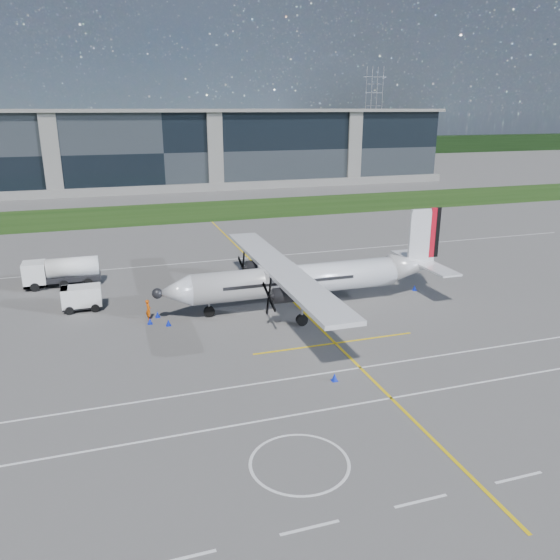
{
  "coord_description": "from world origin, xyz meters",
  "views": [
    {
      "loc": [
        -11.5,
        -38.34,
        15.82
      ],
      "look_at": [
        0.91,
        0.23,
        3.0
      ],
      "focal_mm": 35.0,
      "sensor_mm": 36.0,
      "label": 1
    }
  ],
  "objects": [
    {
      "name": "ground",
      "position": [
        0.0,
        40.0,
        0.0
      ],
      "size": [
        400.0,
        400.0,
        0.0
      ],
      "primitive_type": "plane",
      "color": "#5B5856",
      "rests_on": "ground"
    },
    {
      "name": "safety_cone_stbdwing",
      "position": [
        1.32,
        13.77,
        0.25
      ],
      "size": [
        0.36,
        0.36,
        0.5
      ],
      "primitive_type": "cone",
      "color": "#0B20C1",
      "rests_on": "ground"
    },
    {
      "name": "turboprop_aircraft",
      "position": [
        3.71,
        1.76,
        3.82
      ],
      "size": [
        24.57,
        25.48,
        7.64
      ],
      "primitive_type": null,
      "color": "silver",
      "rests_on": "ground"
    },
    {
      "name": "safety_cone_nose_port",
      "position": [
        -7.79,
        0.9,
        0.25
      ],
      "size": [
        0.36,
        0.36,
        0.5
      ],
      "primitive_type": "cone",
      "color": "#0B20C1",
      "rests_on": "ground"
    },
    {
      "name": "yellow_taxiway_centerline",
      "position": [
        3.0,
        10.0,
        0.01
      ],
      "size": [
        0.2,
        70.0,
        0.01
      ],
      "primitive_type": "cube",
      "color": "yellow",
      "rests_on": "ground"
    },
    {
      "name": "safety_cone_nose_stbd",
      "position": [
        -8.39,
        2.91,
        0.25
      ],
      "size": [
        0.36,
        0.36,
        0.5
      ],
      "primitive_type": "cone",
      "color": "#0B20C1",
      "rests_on": "ground"
    },
    {
      "name": "pylon_east",
      "position": [
        85.0,
        150.0,
        15.0
      ],
      "size": [
        9.0,
        4.6,
        30.0
      ],
      "primitive_type": null,
      "color": "gray",
      "rests_on": "ground"
    },
    {
      "name": "baggage_tug",
      "position": [
        -14.06,
        6.56,
        0.98
      ],
      "size": [
        3.28,
        1.97,
        1.97
      ],
      "primitive_type": null,
      "color": "white",
      "rests_on": "ground"
    },
    {
      "name": "fuel_tanker_truck",
      "position": [
        -16.42,
        13.78,
        1.31
      ],
      "size": [
        7.0,
        2.28,
        2.63
      ],
      "primitive_type": null,
      "color": "white",
      "rests_on": "ground"
    },
    {
      "name": "safety_cone_fwd",
      "position": [
        -9.1,
        1.67,
        0.25
      ],
      "size": [
        0.36,
        0.36,
        0.5
      ],
      "primitive_type": "cone",
      "color": "#0B20C1",
      "rests_on": "ground"
    },
    {
      "name": "grass_strip",
      "position": [
        0.0,
        48.0,
        0.02
      ],
      "size": [
        400.0,
        18.0,
        0.04
      ],
      "primitive_type": "cube",
      "color": "#19380F",
      "rests_on": "ground"
    },
    {
      "name": "tree_line",
      "position": [
        0.0,
        140.0,
        3.0
      ],
      "size": [
        400.0,
        6.0,
        6.0
      ],
      "primitive_type": "cube",
      "color": "black",
      "rests_on": "ground"
    },
    {
      "name": "terminal_building",
      "position": [
        0.0,
        80.0,
        7.5
      ],
      "size": [
        120.0,
        20.0,
        15.0
      ],
      "primitive_type": "cube",
      "color": "black",
      "rests_on": "ground"
    },
    {
      "name": "ground_crew_person",
      "position": [
        -9.09,
        2.62,
        0.94
      ],
      "size": [
        0.56,
        0.77,
        1.88
      ],
      "primitive_type": "imported",
      "rotation": [
        0.0,
        0.0,
        1.59
      ],
      "color": "#F25907",
      "rests_on": "ground"
    },
    {
      "name": "safety_cone_portwing",
      "position": [
        0.75,
        -11.08,
        0.25
      ],
      "size": [
        0.36,
        0.36,
        0.5
      ],
      "primitive_type": "cone",
      "color": "#0B20C1",
      "rests_on": "ground"
    },
    {
      "name": "white_lane_line",
      "position": [
        0.0,
        -14.0,
        0.01
      ],
      "size": [
        90.0,
        0.15,
        0.01
      ],
      "primitive_type": "cube",
      "color": "white",
      "rests_on": "ground"
    },
    {
      "name": "safety_cone_tail",
      "position": [
        14.49,
        2.56,
        0.25
      ],
      "size": [
        0.36,
        0.36,
        0.5
      ],
      "primitive_type": "cone",
      "color": "#0B20C1",
      "rests_on": "ground"
    }
  ]
}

